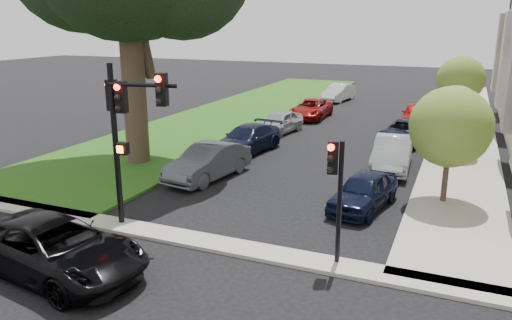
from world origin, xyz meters
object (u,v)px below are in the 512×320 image
at_px(traffic_signal_secondary, 336,180).
at_px(car_parked_1, 392,153).
at_px(small_tree_b, 455,110).
at_px(car_parked_7, 279,122).
at_px(car_parked_9, 338,93).
at_px(car_parked_0, 364,191).
at_px(small_tree_a, 451,127).
at_px(small_tree_c, 461,79).
at_px(car_parked_8, 311,109).
at_px(car_parked_3, 416,114).
at_px(car_parked_5, 208,162).
at_px(car_cross_near, 55,248).
at_px(car_parked_2, 404,132).
at_px(car_parked_6, 247,139).
at_px(traffic_signal_main, 125,117).

height_order(traffic_signal_secondary, car_parked_1, traffic_signal_secondary).
bearing_deg(small_tree_b, car_parked_7, 169.45).
bearing_deg(car_parked_9, car_parked_0, -65.24).
bearing_deg(traffic_signal_secondary, small_tree_a, 67.75).
xyz_separation_m(small_tree_c, car_parked_8, (-9.69, -1.52, -2.37)).
height_order(traffic_signal_secondary, car_parked_3, traffic_signal_secondary).
xyz_separation_m(small_tree_a, car_parked_5, (-9.73, -0.70, -2.22)).
bearing_deg(car_parked_1, car_parked_8, 120.39).
xyz_separation_m(car_parked_3, car_parked_5, (-7.22, -15.80, 0.01)).
bearing_deg(car_parked_3, car_parked_8, -178.53).
xyz_separation_m(car_parked_3, car_parked_7, (-7.55, -5.85, -0.05)).
height_order(car_cross_near, car_parked_2, car_cross_near).
bearing_deg(car_parked_5, small_tree_b, 48.43).
bearing_deg(car_parked_3, small_tree_b, -73.07).
xyz_separation_m(traffic_signal_secondary, car_parked_6, (-7.36, 10.64, -1.83)).
xyz_separation_m(small_tree_c, car_parked_0, (-2.72, -17.99, -2.36)).
distance_m(car_cross_near, car_parked_6, 14.11).
height_order(car_parked_2, car_parked_8, car_parked_8).
height_order(small_tree_c, car_cross_near, small_tree_c).
height_order(car_parked_3, car_parked_9, car_parked_3).
relative_size(small_tree_a, car_parked_9, 1.02).
height_order(car_cross_near, car_parked_0, car_cross_near).
bearing_deg(car_parked_7, car_parked_1, -26.70).
height_order(traffic_signal_main, car_parked_0, traffic_signal_main).
xyz_separation_m(car_parked_3, car_parked_8, (-7.18, -0.32, -0.08)).
height_order(small_tree_a, car_parked_8, small_tree_a).
height_order(car_parked_1, car_parked_5, car_parked_1).
relative_size(small_tree_c, car_parked_2, 0.98).
distance_m(small_tree_b, car_parked_8, 12.32).
bearing_deg(car_cross_near, car_parked_9, 8.29).
distance_m(car_parked_0, car_parked_9, 26.09).
distance_m(traffic_signal_secondary, car_parked_0, 5.14).
height_order(car_parked_0, car_parked_7, car_parked_7).
relative_size(traffic_signal_secondary, car_parked_1, 0.78).
xyz_separation_m(car_cross_near, car_parked_8, (-0.18, 24.72, -0.09)).
relative_size(small_tree_b, traffic_signal_main, 0.67).
height_order(car_cross_near, car_parked_1, car_parked_1).
distance_m(traffic_signal_main, traffic_signal_secondary, 7.03).
height_order(small_tree_c, car_parked_8, small_tree_c).
distance_m(small_tree_b, traffic_signal_main, 16.85).
bearing_deg(car_cross_near, car_parked_0, -31.71).
distance_m(car_parked_5, car_parked_7, 9.96).
xyz_separation_m(car_parked_0, car_parked_1, (0.24, 5.60, 0.09)).
bearing_deg(car_parked_7, car_cross_near, -79.94).
bearing_deg(car_parked_8, car_parked_9, 90.32).
xyz_separation_m(car_parked_0, car_parked_6, (-7.29, 5.85, 0.03)).
xyz_separation_m(car_parked_7, car_parked_8, (0.37, 5.53, -0.02)).
bearing_deg(small_tree_c, car_parked_2, -111.03).
bearing_deg(traffic_signal_main, car_parked_2, 66.43).
bearing_deg(car_parked_7, traffic_signal_main, -79.79).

